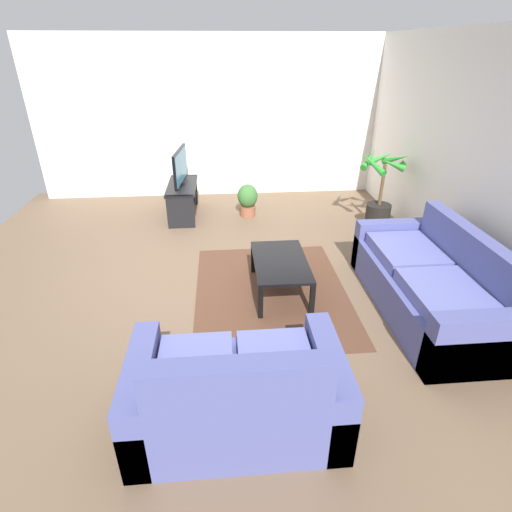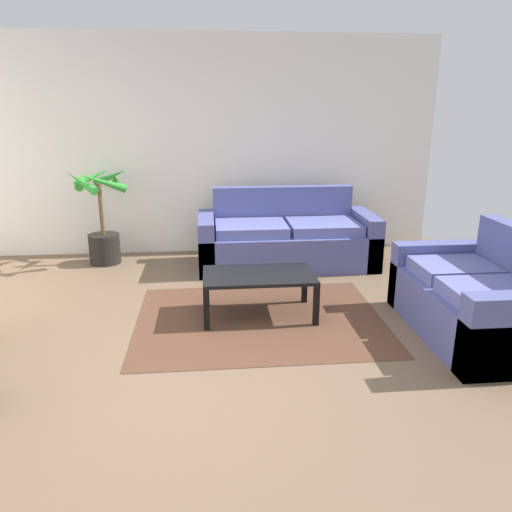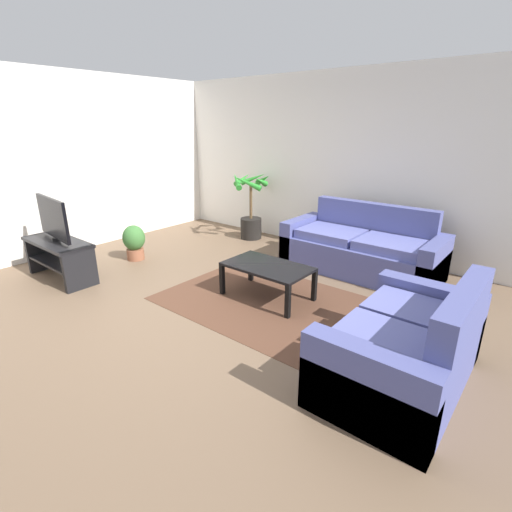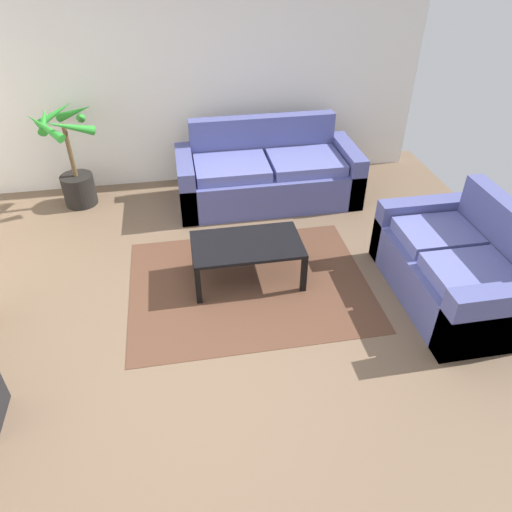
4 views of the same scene
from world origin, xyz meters
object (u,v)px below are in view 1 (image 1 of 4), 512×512
Objects in this scene: couch_main at (429,285)px; potted_plant_small at (248,199)px; tv_stand at (183,196)px; tv at (180,167)px; couch_loveseat at (237,394)px; potted_palm at (380,197)px; coffee_table at (280,264)px.

potted_plant_small is (-2.83, -1.69, -0.02)m from couch_main.
tv_stand is 2.10× the size of potted_plant_small.
tv is (-2.94, -2.74, 0.51)m from couch_main.
couch_loveseat is 1.29× the size of potted_palm.
potted_palm is (-1.72, 1.75, 0.13)m from coffee_table.
tv_stand is 0.48m from tv.
tv_stand is at bearing -95.75° from tv.
coffee_table is 1.91× the size of potted_plant_small.
tv is at bearing 84.25° from tv_stand.
potted_palm reaches higher than couch_loveseat.
tv is at bearing -170.70° from couch_loveseat.
couch_main is 4.02m from tv_stand.
tv reaches higher than tv_stand.
potted_palm is 2.06m from potted_plant_small.
couch_loveseat reaches higher than coffee_table.
tv is 1.18m from potted_plant_small.
couch_loveseat is at bearing 9.34° from tv_stand.
potted_palm is (-2.20, 0.26, 0.18)m from couch_main.
potted_palm reaches higher than potted_plant_small.
tv_stand is at bearing -170.66° from couch_loveseat.
potted_palm is at bearing 134.46° from coffee_table.
couch_main is 2.09× the size of coffee_table.
couch_loveseat is at bearing -33.51° from potted_palm.
couch_loveseat is 2.86× the size of potted_plant_small.
potted_plant_small is at bearing 84.41° from tv_stand.
couch_loveseat is 1.50× the size of coffee_table.
couch_main reaches higher than tv_stand.
potted_palm is (0.74, 3.00, 0.14)m from tv_stand.
tv is 2.79m from coffee_table.
potted_palm is at bearing 72.05° from potted_plant_small.
couch_main is 1.39× the size of couch_loveseat.
tv is 3.11m from potted_palm.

